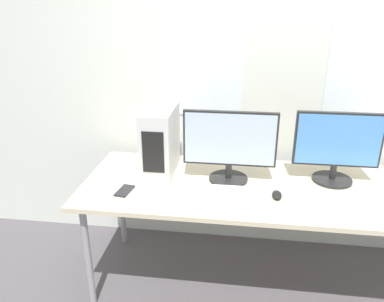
# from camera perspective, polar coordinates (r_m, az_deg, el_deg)

# --- Properties ---
(wall_back) EXTENTS (8.00, 0.07, 2.70)m
(wall_back) POSITION_cam_1_polar(r_m,az_deg,el_deg) (2.62, 13.88, 12.54)
(wall_back) COLOR silver
(wall_back) RESTS_ON ground_plane
(desk) EXTENTS (2.41, 0.81, 0.72)m
(desk) POSITION_cam_1_polar(r_m,az_deg,el_deg) (2.32, 13.59, -6.28)
(desk) COLOR beige
(desk) RESTS_ON ground_plane
(pc_tower) EXTENTS (0.19, 0.40, 0.42)m
(pc_tower) POSITION_cam_1_polar(r_m,az_deg,el_deg) (2.37, -4.87, 1.56)
(pc_tower) COLOR silver
(pc_tower) RESTS_ON desk
(monitor_main) EXTENTS (0.56, 0.24, 0.44)m
(monitor_main) POSITION_cam_1_polar(r_m,az_deg,el_deg) (2.24, 5.75, 0.95)
(monitor_main) COLOR black
(monitor_main) RESTS_ON desk
(monitor_right_near) EXTENTS (0.50, 0.24, 0.44)m
(monitor_right_near) POSITION_cam_1_polar(r_m,az_deg,el_deg) (2.38, 21.23, 0.67)
(monitor_right_near) COLOR black
(monitor_right_near) RESTS_ON desk
(keyboard) EXTENTS (0.46, 0.14, 0.02)m
(keyboard) POSITION_cam_1_polar(r_m,az_deg,el_deg) (2.17, 5.16, -6.20)
(keyboard) COLOR silver
(keyboard) RESTS_ON desk
(mouse) EXTENTS (0.05, 0.10, 0.03)m
(mouse) POSITION_cam_1_polar(r_m,az_deg,el_deg) (2.18, 12.82, -6.53)
(mouse) COLOR black
(mouse) RESTS_ON desk
(cell_phone) EXTENTS (0.09, 0.15, 0.01)m
(cell_phone) POSITION_cam_1_polar(r_m,az_deg,el_deg) (2.22, -10.23, -5.98)
(cell_phone) COLOR #232328
(cell_phone) RESTS_ON desk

